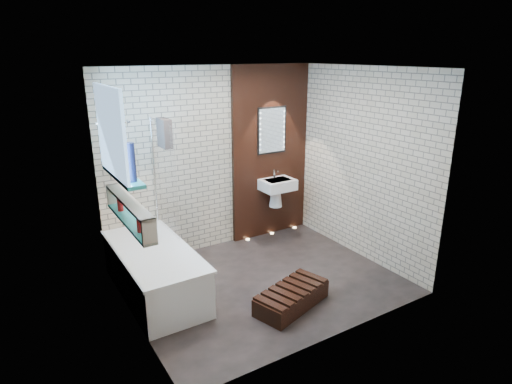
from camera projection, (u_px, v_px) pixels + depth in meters
ground at (262, 282)px, 5.44m from camera, size 3.20×3.20×0.00m
room_shell at (263, 183)px, 5.03m from camera, size 3.24×3.20×2.60m
walnut_panel at (270, 153)px, 6.53m from camera, size 1.30×0.06×2.60m
clerestory_window at (113, 141)px, 4.34m from camera, size 0.18×1.00×0.94m
display_niche at (129, 212)px, 4.42m from camera, size 0.14×1.30×0.26m
bathtub at (155, 271)px, 5.10m from camera, size 0.79×1.74×0.70m
bath_screen at (165, 178)px, 5.32m from camera, size 0.01×0.78×1.40m
towel at (165, 133)px, 5.06m from camera, size 0.10×0.26×0.34m
shower_head at (123, 122)px, 4.93m from camera, size 0.18×0.18×0.02m
washbasin at (277, 188)px, 6.53m from camera, size 0.50×0.36×0.58m
led_mirror at (272, 130)px, 6.40m from camera, size 0.50×0.02×0.70m
walnut_step at (292, 298)px, 4.89m from camera, size 0.99×0.66×0.20m
niche_bottles at (130, 215)px, 4.40m from camera, size 0.06×0.76×0.16m
sill_vases at (124, 164)px, 4.39m from camera, size 0.20×0.51×0.38m
floor_uplights at (272, 233)px, 6.88m from camera, size 0.96×0.06×0.01m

